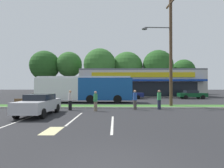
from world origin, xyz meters
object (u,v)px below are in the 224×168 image
at_px(city_bus, 85,88).
at_px(bus_stop_bench, 24,104).
at_px(pedestrian_far, 70,100).
at_px(car_3, 39,104).
at_px(pedestrian_near_bench, 135,100).
at_px(car_1, 47,94).
at_px(pedestrian_mid, 96,101).
at_px(utility_pole, 169,48).
at_px(pedestrian_by_pole, 159,100).
at_px(car_2, 192,94).
at_px(car_0, 128,94).

height_order(city_bus, bus_stop_bench, city_bus).
distance_m(bus_stop_bench, pedestrian_far, 4.18).
bearing_deg(car_3, pedestrian_near_bench, 114.48).
relative_size(car_1, pedestrian_mid, 2.58).
bearing_deg(car_1, pedestrian_mid, -57.81).
xyz_separation_m(car_3, pedestrian_mid, (3.71, 2.16, 0.05)).
distance_m(utility_pole, pedestrian_by_pole, 5.55).
bearing_deg(pedestrian_near_bench, pedestrian_mid, 157.16).
distance_m(car_2, pedestrian_by_pole, 16.70).
bearing_deg(pedestrian_near_bench, car_3, 164.30).
relative_size(utility_pole, bus_stop_bench, 6.77).
height_order(city_bus, pedestrian_mid, city_bus).
bearing_deg(pedestrian_far, car_3, 40.67).
distance_m(car_1, pedestrian_near_bench, 18.97).
xyz_separation_m(car_2, pedestrian_far, (-16.27, -14.96, 0.12)).
relative_size(car_2, pedestrian_by_pole, 2.58).
relative_size(utility_pole, pedestrian_by_pole, 6.41).
relative_size(bus_stop_bench, pedestrian_far, 0.96).
bearing_deg(city_bus, car_1, -41.82).
distance_m(pedestrian_near_bench, pedestrian_mid, 3.46).
bearing_deg(pedestrian_by_pole, pedestrian_mid, 17.34).
bearing_deg(pedestrian_mid, pedestrian_near_bench, 41.42).
xyz_separation_m(bus_stop_bench, car_0, (10.04, 14.33, 0.26)).
height_order(bus_stop_bench, car_2, car_2).
bearing_deg(car_0, pedestrian_near_bench, -91.64).
height_order(utility_pole, car_0, utility_pole).
relative_size(bus_stop_bench, car_2, 0.37).
distance_m(pedestrian_mid, pedestrian_far, 2.26).
relative_size(utility_pole, car_2, 2.48).
height_order(bus_stop_bench, car_1, car_1).
bearing_deg(pedestrian_mid, car_3, -125.70).
relative_size(bus_stop_bench, pedestrian_near_bench, 0.95).
bearing_deg(pedestrian_mid, city_bus, 128.98).
height_order(bus_stop_bench, car_3, car_3).
relative_size(utility_pole, city_bus, 0.91).
bearing_deg(pedestrian_mid, car_2, 71.84).
xyz_separation_m(car_2, pedestrian_by_pole, (-8.66, -14.28, 0.13)).
relative_size(car_3, pedestrian_mid, 2.87).
height_order(car_1, car_3, car_1).
distance_m(city_bus, pedestrian_by_pole, 10.49).
height_order(utility_pole, car_2, utility_pole).
xyz_separation_m(city_bus, pedestrian_mid, (2.22, -8.35, -0.95)).
relative_size(city_bus, car_2, 2.72).
xyz_separation_m(car_2, car_3, (-17.80, -17.67, 0.04)).
height_order(pedestrian_by_pole, pedestrian_far, pedestrian_by_pole).
xyz_separation_m(utility_pole, pedestrian_far, (-9.13, -2.75, -4.92)).
bearing_deg(pedestrian_by_pole, utility_pole, -121.68).
distance_m(car_3, pedestrian_mid, 4.30).
height_order(pedestrian_near_bench, pedestrian_mid, pedestrian_near_bench).
height_order(city_bus, pedestrian_far, city_bus).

